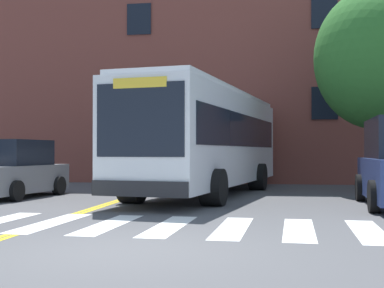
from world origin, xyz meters
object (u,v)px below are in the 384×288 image
(city_bus, at_px, (208,138))
(car_grey_near_lane, at_px, (15,171))
(street_tree_curbside_large, at_px, (377,58))
(car_teal_behind_bus, at_px, (209,162))

(city_bus, bearing_deg, car_grey_near_lane, -161.78)
(car_grey_near_lane, distance_m, street_tree_curbside_large, 12.54)
(car_grey_near_lane, height_order, car_teal_behind_bus, car_teal_behind_bus)
(city_bus, relative_size, street_tree_curbside_large, 1.63)
(city_bus, xyz_separation_m, car_teal_behind_bus, (-1.17, 9.88, -0.98))
(car_grey_near_lane, relative_size, car_teal_behind_bus, 0.90)
(city_bus, bearing_deg, car_teal_behind_bus, 96.77)
(car_grey_near_lane, bearing_deg, street_tree_curbside_large, 17.12)
(city_bus, relative_size, car_teal_behind_bus, 2.53)
(car_teal_behind_bus, height_order, street_tree_curbside_large, street_tree_curbside_large)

